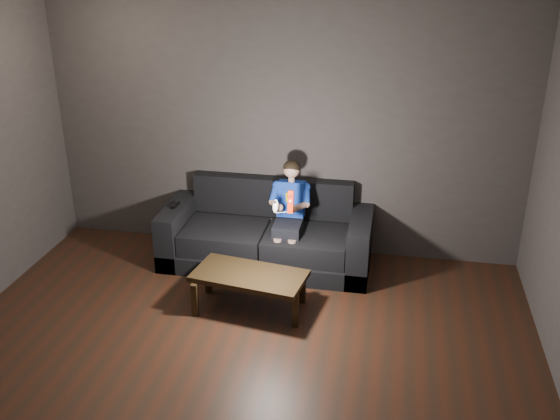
# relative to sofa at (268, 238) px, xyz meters

# --- Properties ---
(floor) EXTENTS (5.00, 5.00, 0.00)m
(floor) POSITION_rel_sofa_xyz_m (0.09, -2.12, -0.27)
(floor) COLOR black
(floor) RESTS_ON ground
(back_wall) EXTENTS (5.00, 0.04, 2.70)m
(back_wall) POSITION_rel_sofa_xyz_m (0.09, 0.38, 1.08)
(back_wall) COLOR #373130
(back_wall) RESTS_ON ground
(ceiling) EXTENTS (5.00, 5.00, 0.02)m
(ceiling) POSITION_rel_sofa_xyz_m (0.09, -2.12, 2.43)
(ceiling) COLOR white
(ceiling) RESTS_ON back_wall
(sofa) EXTENTS (2.15, 0.93, 0.83)m
(sofa) POSITION_rel_sofa_xyz_m (0.00, 0.00, 0.00)
(sofa) COLOR black
(sofa) RESTS_ON floor
(child) EXTENTS (0.41, 0.50, 1.01)m
(child) POSITION_rel_sofa_xyz_m (0.24, -0.06, 0.41)
(child) COLOR black
(child) RESTS_ON sofa
(wii_remote_red) EXTENTS (0.05, 0.08, 0.22)m
(wii_remote_red) POSITION_rel_sofa_xyz_m (0.32, -0.45, 0.62)
(wii_remote_red) COLOR red
(wii_remote_red) RESTS_ON child
(nunchuk_white) EXTENTS (0.07, 0.09, 0.14)m
(nunchuk_white) POSITION_rel_sofa_xyz_m (0.18, -0.45, 0.56)
(nunchuk_white) COLOR white
(nunchuk_white) RESTS_ON child
(wii_remote_black) EXTENTS (0.05, 0.16, 0.03)m
(wii_remote_black) POSITION_rel_sofa_xyz_m (-0.97, -0.08, 0.33)
(wii_remote_black) COLOR black
(wii_remote_black) RESTS_ON sofa
(coffee_table) EXTENTS (1.08, 0.66, 0.37)m
(coffee_table) POSITION_rel_sofa_xyz_m (0.03, -0.95, 0.05)
(coffee_table) COLOR black
(coffee_table) RESTS_ON floor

